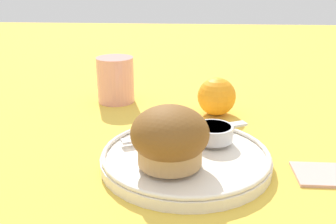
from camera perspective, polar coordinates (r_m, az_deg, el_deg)
The scene contains 9 objects.
ground_plane at distance 0.52m, azimuth 3.29°, elevation -7.01°, with size 3.00×3.00×0.00m, color gold.
plate at distance 0.50m, azimuth 2.32°, elevation -6.91°, with size 0.23×0.23×0.02m.
muffin at distance 0.45m, azimuth -0.13°, elevation -3.91°, with size 0.10×0.10×0.07m.
cream_ramekin at distance 0.53m, azimuth 6.57°, elevation -3.05°, with size 0.06×0.06×0.02m.
berry_pair at distance 0.53m, azimuth 0.83°, elevation -3.24°, with size 0.03×0.01×0.01m.
butter_knife at distance 0.55m, azimuth 2.58°, elevation -3.03°, with size 0.18×0.10×0.00m.
orange_fruit at distance 0.67m, azimuth 7.14°, elevation 2.36°, with size 0.07×0.07×0.07m.
juice_glass at distance 0.74m, azimuth -8.24°, elevation 4.90°, with size 0.07×0.07×0.09m.
folded_napkin at distance 0.52m, azimuth 24.18°, elevation -8.56°, with size 0.11×0.06×0.01m.
Camera 1 is at (0.00, -0.46, 0.24)m, focal length 40.00 mm.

